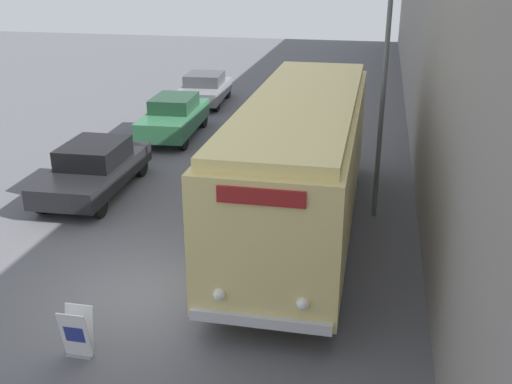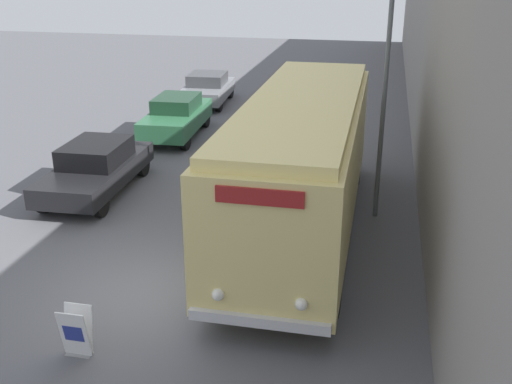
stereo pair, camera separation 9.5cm
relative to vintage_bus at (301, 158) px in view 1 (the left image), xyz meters
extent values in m
plane|color=#56565B|center=(-2.76, -3.74, -1.92)|extent=(80.00, 80.00, 0.00)
cube|color=gray|center=(3.13, 6.26, 1.53)|extent=(0.30, 60.00, 6.91)
cylinder|color=black|center=(-1.16, -3.63, -1.43)|extent=(0.28, 0.99, 0.99)
cylinder|color=black|center=(1.16, -3.63, -1.43)|extent=(0.28, 0.99, 0.99)
cylinder|color=black|center=(-1.16, 3.65, -1.43)|extent=(0.28, 0.99, 0.99)
cylinder|color=black|center=(1.16, 3.65, -1.43)|extent=(0.28, 0.99, 0.99)
cube|color=#E5D17F|center=(0.00, 0.01, -0.09)|extent=(2.64, 10.08, 2.68)
cube|color=#F3DD87|center=(0.00, 0.01, 1.38)|extent=(2.43, 9.67, 0.24)
cube|color=silver|center=(0.00, -5.09, -1.31)|extent=(2.51, 0.12, 0.20)
sphere|color=white|center=(-0.73, -5.06, -0.88)|extent=(0.22, 0.22, 0.22)
sphere|color=white|center=(0.73, -5.06, -0.88)|extent=(0.22, 0.22, 0.22)
cube|color=maroon|center=(0.00, -5.05, 1.01)|extent=(1.45, 0.06, 0.28)
cube|color=gray|center=(-3.06, -5.82, -1.92)|extent=(0.46, 0.20, 0.01)
cube|color=white|center=(-3.06, -5.91, -1.46)|extent=(0.52, 0.19, 0.93)
cube|color=white|center=(-3.06, -5.74, -1.46)|extent=(0.52, 0.19, 0.93)
cube|color=navy|center=(-3.06, -5.92, -1.44)|extent=(0.36, 0.06, 0.32)
cylinder|color=#595E60|center=(1.84, 1.33, 1.38)|extent=(0.12, 0.12, 6.60)
cylinder|color=black|center=(-6.92, -0.31, -1.58)|extent=(0.22, 0.68, 0.68)
cylinder|color=black|center=(-5.31, -0.25, -1.58)|extent=(0.22, 0.68, 0.68)
cylinder|color=black|center=(-7.04, 2.91, -1.58)|extent=(0.22, 0.68, 0.68)
cylinder|color=black|center=(-5.43, 2.97, -1.58)|extent=(0.22, 0.68, 0.68)
cube|color=black|center=(-6.17, 1.33, -1.30)|extent=(2.04, 4.69, 0.56)
cube|color=black|center=(-6.18, 1.44, -0.73)|extent=(1.66, 2.14, 0.58)
cylinder|color=black|center=(-6.45, 5.73, -1.57)|extent=(0.22, 0.71, 0.71)
cylinder|color=black|center=(-4.96, 5.81, -1.57)|extent=(0.22, 0.71, 0.71)
cylinder|color=black|center=(-6.62, 8.79, -1.57)|extent=(0.22, 0.71, 0.71)
cylinder|color=black|center=(-5.13, 8.87, -1.57)|extent=(0.22, 0.71, 0.71)
cube|color=#2D6642|center=(-5.79, 7.30, -1.23)|extent=(1.99, 4.55, 0.68)
cube|color=#193824|center=(-5.80, 7.41, -0.63)|extent=(1.59, 2.09, 0.51)
cylinder|color=black|center=(-6.91, 11.34, -1.61)|extent=(0.22, 0.63, 0.63)
cylinder|color=black|center=(-5.28, 11.46, -1.61)|extent=(0.22, 0.63, 0.63)
cylinder|color=black|center=(-7.11, 14.08, -1.61)|extent=(0.22, 0.63, 0.63)
cylinder|color=black|center=(-5.47, 14.20, -1.61)|extent=(0.22, 0.63, 0.63)
cube|color=slate|center=(-6.19, 12.77, -1.32)|extent=(2.19, 4.27, 0.57)
cube|color=#3F4043|center=(-6.20, 12.87, -0.78)|extent=(1.74, 1.98, 0.51)
camera|label=1|loc=(1.70, -13.69, 4.60)|focal=42.00mm
camera|label=2|loc=(1.79, -13.67, 4.60)|focal=42.00mm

